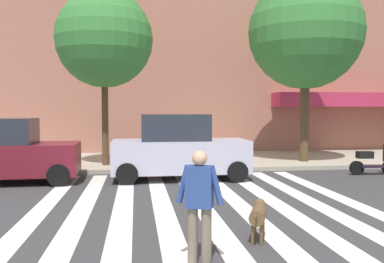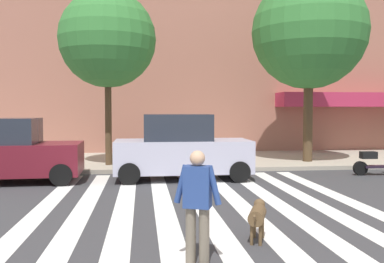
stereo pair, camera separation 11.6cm
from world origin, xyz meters
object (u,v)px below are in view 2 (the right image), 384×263
street_tree_nearest (108,39)px  dog_on_leash (258,215)px  parked_car_behind_first (181,149)px  pedestrian_dog_walker (197,200)px  street_tree_middle (309,32)px  parked_scooter (377,161)px  parked_car_near_curb (1,152)px

street_tree_nearest → dog_on_leash: (3.21, -9.26, -4.43)m
parked_car_behind_first → pedestrian_dog_walker: 7.48m
street_tree_middle → parked_scooter: bearing=-65.5°
parked_scooter → pedestrian_dog_walker: (-7.19, -7.50, 0.45)m
parked_car_behind_first → street_tree_nearest: street_tree_nearest is taller
parked_car_near_curb → dog_on_leash: bearing=-46.2°
parked_scooter → dog_on_leash: parked_scooter is taller
street_tree_nearest → pedestrian_dog_walker: 11.13m
parked_car_near_curb → dog_on_leash: parked_car_near_curb is taller
street_tree_middle → pedestrian_dog_walker: size_ratio=4.57×
street_tree_middle → dog_on_leash: size_ratio=7.70×
parked_car_behind_first → street_tree_nearest: size_ratio=0.66×
street_tree_middle → dog_on_leash: (-4.73, -9.41, -4.90)m
parked_scooter → dog_on_leash: size_ratio=1.68×
parked_scooter → street_tree_nearest: bearing=163.7°
street_tree_middle → parked_car_near_curb: bearing=-165.2°
parked_car_near_curb → street_tree_nearest: street_tree_nearest is taller
parked_car_near_curb → street_tree_nearest: 5.67m
pedestrian_dog_walker → dog_on_leash: (1.16, 0.94, -0.48)m
street_tree_nearest → pedestrian_dog_walker: bearing=-78.6°
parked_scooter → pedestrian_dog_walker: 10.39m
street_tree_middle → street_tree_nearest: bearing=-178.9°
parked_car_behind_first → pedestrian_dog_walker: parked_car_behind_first is taller
pedestrian_dog_walker → dog_on_leash: 1.57m
parked_car_behind_first → dog_on_leash: size_ratio=4.43×
pedestrian_dog_walker → street_tree_nearest: bearing=101.4°
parked_car_near_curb → parked_scooter: size_ratio=2.90×
pedestrian_dog_walker → dog_on_leash: size_ratio=1.68×
parked_scooter → dog_on_leash: 8.91m
parked_car_behind_first → street_tree_nearest: bearing=132.5°
dog_on_leash → street_tree_nearest: bearing=109.1°
parked_car_near_curb → parked_scooter: 12.28m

